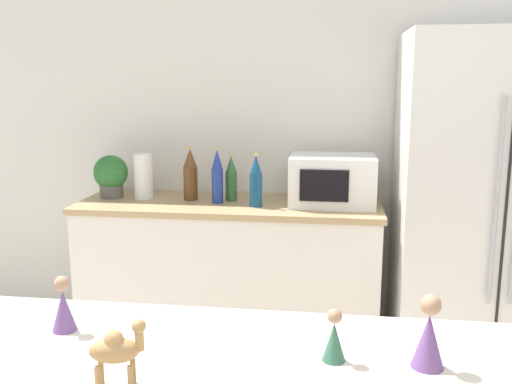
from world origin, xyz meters
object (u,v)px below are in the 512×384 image
(back_bottle_3, at_px, (231,179))
(wise_man_figurine_blue, at_px, (429,336))
(paper_towel_roll, at_px, (143,176))
(microwave, at_px, (332,180))
(camel_figurine, at_px, (117,349))
(refrigerator, at_px, (486,205))
(back_bottle_2, at_px, (190,175))
(potted_plant, at_px, (111,175))
(back_bottle_1, at_px, (217,177))
(wise_man_figurine_purple, at_px, (63,307))
(back_bottle_0, at_px, (256,182))
(wise_man_figurine_crimson, at_px, (334,338))

(back_bottle_3, height_order, wise_man_figurine_blue, back_bottle_3)
(paper_towel_roll, relative_size, microwave, 0.56)
(camel_figurine, bearing_deg, refrigerator, 59.42)
(paper_towel_roll, height_order, back_bottle_2, back_bottle_2)
(refrigerator, xyz_separation_m, back_bottle_3, (-1.42, 0.10, 0.09))
(potted_plant, bearing_deg, back_bottle_1, -5.47)
(back_bottle_1, relative_size, wise_man_figurine_purple, 2.24)
(back_bottle_0, xyz_separation_m, back_bottle_1, (-0.23, 0.07, 0.01))
(microwave, bearing_deg, back_bottle_3, 178.12)
(camel_figurine, bearing_deg, potted_plant, 112.01)
(potted_plant, relative_size, back_bottle_0, 0.86)
(back_bottle_1, xyz_separation_m, wise_man_figurine_purple, (-0.00, -1.92, -0.00))
(potted_plant, distance_m, wise_man_figurine_purple, 2.09)
(wise_man_figurine_crimson, bearing_deg, microwave, 90.27)
(back_bottle_1, relative_size, wise_man_figurine_blue, 1.91)
(back_bottle_3, bearing_deg, paper_towel_roll, -179.14)
(refrigerator, xyz_separation_m, back_bottle_2, (-1.66, 0.09, 0.12))
(refrigerator, relative_size, back_bottle_0, 6.16)
(camel_figurine, relative_size, wise_man_figurine_blue, 0.88)
(back_bottle_2, bearing_deg, wise_man_figurine_blue, -62.97)
(microwave, bearing_deg, back_bottle_1, -175.42)
(microwave, relative_size, wise_man_figurine_crimson, 3.91)
(potted_plant, height_order, paper_towel_roll, paper_towel_roll)
(potted_plant, relative_size, microwave, 0.53)
(refrigerator, relative_size, microwave, 3.82)
(wise_man_figurine_crimson, height_order, wise_man_figurine_purple, wise_man_figurine_purple)
(paper_towel_roll, xyz_separation_m, back_bottle_3, (0.53, 0.01, -0.00))
(back_bottle_0, relative_size, back_bottle_1, 0.93)
(refrigerator, bearing_deg, camel_figurine, -120.58)
(potted_plant, height_order, back_bottle_1, back_bottle_1)
(back_bottle_0, relative_size, wise_man_figurine_crimson, 2.42)
(potted_plant, height_order, microwave, microwave)
(refrigerator, xyz_separation_m, wise_man_figurine_purple, (-1.49, -1.89, 0.12))
(microwave, relative_size, back_bottle_1, 1.50)
(paper_towel_roll, distance_m, back_bottle_3, 0.53)
(back_bottle_0, distance_m, wise_man_figurine_blue, 2.02)
(potted_plant, bearing_deg, camel_figurine, -67.99)
(paper_towel_roll, height_order, wise_man_figurine_crimson, paper_towel_roll)
(wise_man_figurine_purple, bearing_deg, refrigerator, 51.70)
(back_bottle_0, height_order, back_bottle_3, back_bottle_0)
(potted_plant, height_order, back_bottle_2, back_bottle_2)
(back_bottle_0, height_order, wise_man_figurine_blue, back_bottle_0)
(back_bottle_2, height_order, back_bottle_3, back_bottle_2)
(microwave, xyz_separation_m, back_bottle_0, (-0.42, -0.12, 0.00))
(refrigerator, bearing_deg, back_bottle_0, -178.36)
(wise_man_figurine_blue, height_order, wise_man_figurine_purple, wise_man_figurine_blue)
(wise_man_figurine_blue, distance_m, wise_man_figurine_purple, 0.88)
(potted_plant, relative_size, wise_man_figurine_blue, 1.54)
(microwave, relative_size, wise_man_figurine_blue, 2.87)
(back_bottle_1, relative_size, back_bottle_2, 1.01)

